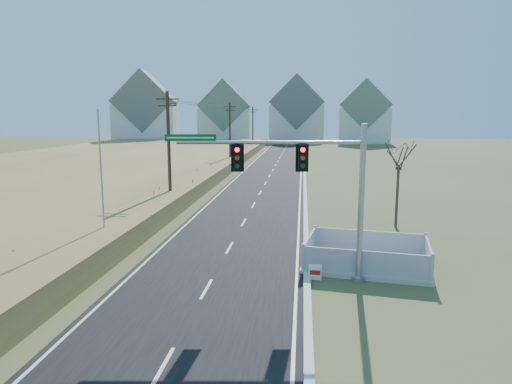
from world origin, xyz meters
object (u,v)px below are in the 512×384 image
at_px(traffic_signal_mast, 318,185).
at_px(fence_enclosure, 367,261).
at_px(flagpole, 102,196).
at_px(open_sign, 315,272).
at_px(bare_tree, 399,154).

relative_size(traffic_signal_mast, fence_enclosure, 1.33).
distance_m(fence_enclosure, flagpole, 13.90).
bearing_deg(flagpole, fence_enclosure, -5.37).
bearing_deg(open_sign, traffic_signal_mast, -21.71).
bearing_deg(traffic_signal_mast, fence_enclosure, 35.58).
relative_size(open_sign, bare_tree, 0.12).
distance_m(fence_enclosure, open_sign, 3.29).
height_order(open_sign, flagpole, flagpole).
distance_m(open_sign, bare_tree, 12.54).
height_order(fence_enclosure, bare_tree, bare_tree).
distance_m(open_sign, flagpole, 11.88).
relative_size(fence_enclosure, bare_tree, 1.08).
height_order(fence_enclosure, flagpole, flagpole).
bearing_deg(fence_enclosure, bare_tree, 80.08).
distance_m(traffic_signal_mast, flagpole, 11.71).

